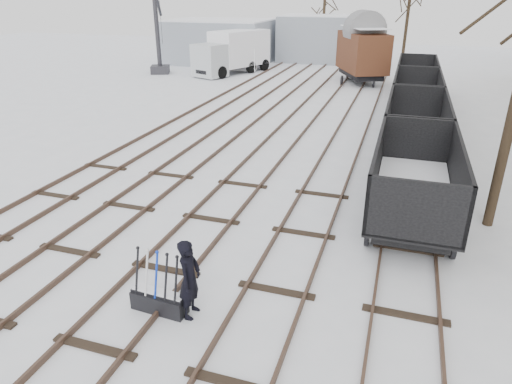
{
  "coord_description": "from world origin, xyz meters",
  "views": [
    {
      "loc": [
        5.35,
        -8.84,
        6.67
      ],
      "look_at": [
        1.53,
        2.95,
        1.2
      ],
      "focal_mm": 32.0,
      "sensor_mm": 36.0,
      "label": 1
    }
  ],
  "objects_px": {
    "ground_frame": "(159,300)",
    "lorry": "(233,52)",
    "box_van_wagon": "(363,51)",
    "crane": "(160,49)",
    "freight_wagon_a": "(413,192)",
    "worker": "(190,279)",
    "panel_van": "(249,56)"
  },
  "relations": [
    {
      "from": "worker",
      "to": "box_van_wagon",
      "type": "bearing_deg",
      "value": -3.53
    },
    {
      "from": "freight_wagon_a",
      "to": "box_van_wagon",
      "type": "xyz_separation_m",
      "value": [
        -4.12,
        23.74,
        1.47
      ]
    },
    {
      "from": "freight_wagon_a",
      "to": "ground_frame",
      "type": "bearing_deg",
      "value": -129.59
    },
    {
      "from": "worker",
      "to": "box_van_wagon",
      "type": "xyz_separation_m",
      "value": [
        0.46,
        30.09,
        1.5
      ]
    },
    {
      "from": "box_van_wagon",
      "to": "lorry",
      "type": "distance_m",
      "value": 11.21
    },
    {
      "from": "worker",
      "to": "lorry",
      "type": "distance_m",
      "value": 32.89
    },
    {
      "from": "worker",
      "to": "ground_frame",
      "type": "bearing_deg",
      "value": 94.94
    },
    {
      "from": "freight_wagon_a",
      "to": "box_van_wagon",
      "type": "height_order",
      "value": "box_van_wagon"
    },
    {
      "from": "lorry",
      "to": "box_van_wagon",
      "type": "bearing_deg",
      "value": 17.14
    },
    {
      "from": "ground_frame",
      "to": "lorry",
      "type": "height_order",
      "value": "lorry"
    },
    {
      "from": "ground_frame",
      "to": "crane",
      "type": "distance_m",
      "value": 33.53
    },
    {
      "from": "freight_wagon_a",
      "to": "lorry",
      "type": "xyz_separation_m",
      "value": [
        -15.27,
        24.75,
        0.86
      ]
    },
    {
      "from": "worker",
      "to": "crane",
      "type": "xyz_separation_m",
      "value": [
        -16.81,
        29.28,
        1.09
      ]
    },
    {
      "from": "ground_frame",
      "to": "lorry",
      "type": "bearing_deg",
      "value": 111.46
    },
    {
      "from": "freight_wagon_a",
      "to": "crane",
      "type": "xyz_separation_m",
      "value": [
        -21.4,
        22.94,
        1.06
      ]
    },
    {
      "from": "worker",
      "to": "lorry",
      "type": "bearing_deg",
      "value": 16.31
    },
    {
      "from": "freight_wagon_a",
      "to": "panel_van",
      "type": "relative_size",
      "value": 1.23
    },
    {
      "from": "ground_frame",
      "to": "box_van_wagon",
      "type": "bearing_deg",
      "value": 91.5
    },
    {
      "from": "lorry",
      "to": "panel_van",
      "type": "distance_m",
      "value": 3.15
    },
    {
      "from": "lorry",
      "to": "crane",
      "type": "relative_size",
      "value": 1.06
    },
    {
      "from": "worker",
      "to": "lorry",
      "type": "height_order",
      "value": "lorry"
    },
    {
      "from": "worker",
      "to": "panel_van",
      "type": "relative_size",
      "value": 0.37
    },
    {
      "from": "worker",
      "to": "panel_van",
      "type": "distance_m",
      "value": 35.65
    },
    {
      "from": "ground_frame",
      "to": "crane",
      "type": "height_order",
      "value": "crane"
    },
    {
      "from": "box_van_wagon",
      "to": "lorry",
      "type": "height_order",
      "value": "box_van_wagon"
    },
    {
      "from": "freight_wagon_a",
      "to": "worker",
      "type": "bearing_deg",
      "value": -125.82
    },
    {
      "from": "ground_frame",
      "to": "worker",
      "type": "distance_m",
      "value": 1.0
    },
    {
      "from": "ground_frame",
      "to": "lorry",
      "type": "relative_size",
      "value": 0.18
    },
    {
      "from": "ground_frame",
      "to": "panel_van",
      "type": "distance_m",
      "value": 35.55
    },
    {
      "from": "freight_wagon_a",
      "to": "crane",
      "type": "height_order",
      "value": "crane"
    },
    {
      "from": "lorry",
      "to": "ground_frame",
      "type": "bearing_deg",
      "value": -50.01
    },
    {
      "from": "box_van_wagon",
      "to": "ground_frame",
      "type": "bearing_deg",
      "value": -116.47
    }
  ]
}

